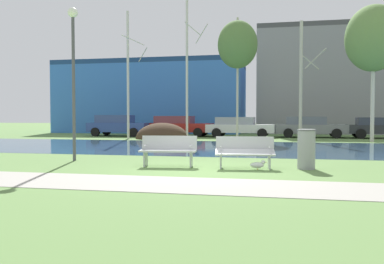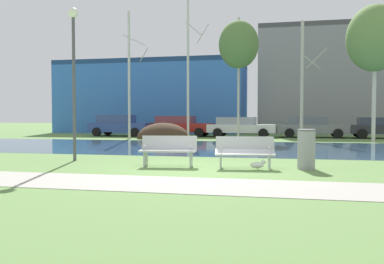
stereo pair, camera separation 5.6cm
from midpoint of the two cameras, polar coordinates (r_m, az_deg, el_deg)
ground_plane at (r=20.29m, az=6.24°, el=-1.80°), size 120.00×120.00×0.00m
paved_path_strip at (r=8.31m, az=-1.42°, el=-7.59°), size 60.00×1.95×0.01m
river_band at (r=18.25m, az=5.66°, el=-2.23°), size 80.00×8.83×0.01m
soil_mound at (r=25.46m, az=-4.38°, el=-0.97°), size 3.45×2.75×2.05m
bench_left at (r=11.31m, az=-3.56°, el=-2.59°), size 1.65×0.71×0.87m
bench_right at (r=10.95m, az=7.48°, el=-2.76°), size 1.65×0.71×0.87m
trash_bin at (r=11.15m, az=16.00°, el=-2.29°), size 0.49×0.49×1.08m
seagull at (r=10.76m, az=9.32°, el=-4.68°), size 0.44×0.16×0.26m
streetlamp at (r=13.39m, az=-16.84°, el=10.23°), size 0.32×0.32×4.89m
birch_far_left at (r=25.76m, az=-9.19°, el=8.26°), size 1.45×2.48×8.11m
birch_left at (r=25.14m, az=-0.73°, el=9.97°), size 1.44×2.24×9.45m
birch_center_left at (r=25.31m, az=6.51°, el=12.36°), size 2.47×2.47×7.56m
birch_center at (r=24.71m, az=15.44°, el=7.28°), size 1.54×2.46×7.11m
birch_center_right at (r=24.72m, az=24.64°, el=12.13°), size 3.08×3.08×7.62m
parked_van_nearest_blue at (r=29.30m, az=-10.62°, el=0.99°), size 4.54×2.16×1.53m
parked_sedan_second_red at (r=28.74m, az=-2.07°, el=0.94°), size 4.87×2.17×1.46m
parked_hatch_third_white at (r=27.55m, az=6.75°, el=0.81°), size 4.72×2.23×1.39m
parked_wagon_fourth_grey at (r=28.08m, az=16.56°, el=0.78°), size 4.71×2.19×1.42m
parked_suv_fifth_dark at (r=28.48m, az=25.29°, el=0.63°), size 4.10×2.12×1.37m
building_blue_store at (r=37.19m, az=-5.45°, el=4.90°), size 16.36×8.42×6.32m
building_grey_warehouse at (r=38.15m, az=23.06°, el=6.69°), size 17.81×8.73×9.01m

